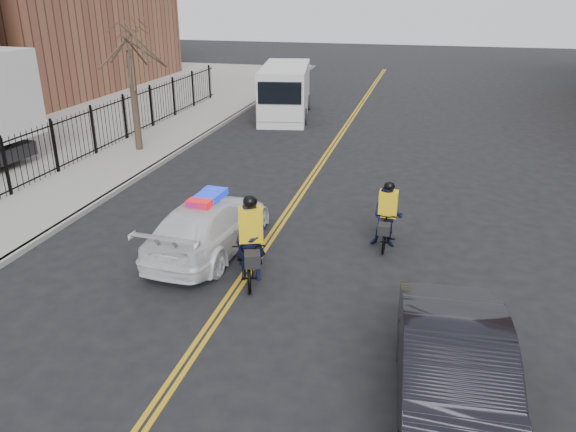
% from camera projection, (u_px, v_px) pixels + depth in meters
% --- Properties ---
extents(ground, '(120.00, 120.00, 0.00)m').
position_uv_depth(ground, '(233.00, 293.00, 12.61)').
color(ground, black).
rests_on(ground, ground).
extents(center_line_left, '(0.10, 60.00, 0.01)m').
position_uv_depth(center_line_left, '(306.00, 182.00, 19.80)').
color(center_line_left, gold).
rests_on(center_line_left, ground).
extents(center_line_right, '(0.10, 60.00, 0.01)m').
position_uv_depth(center_line_right, '(311.00, 182.00, 19.77)').
color(center_line_right, gold).
rests_on(center_line_right, ground).
extents(sidewalk, '(3.00, 60.00, 0.15)m').
position_uv_depth(sidewalk, '(117.00, 165.00, 21.46)').
color(sidewalk, gray).
rests_on(sidewalk, ground).
extents(curb, '(0.20, 60.00, 0.15)m').
position_uv_depth(curb, '(153.00, 168.00, 21.12)').
color(curb, gray).
rests_on(curb, ground).
extents(iron_fence, '(0.12, 28.00, 2.00)m').
position_uv_depth(iron_fence, '(79.00, 139.00, 21.44)').
color(iron_fence, black).
rests_on(iron_fence, ground).
extents(street_tree, '(3.20, 3.20, 4.80)m').
position_uv_depth(street_tree, '(131.00, 65.00, 21.96)').
color(street_tree, '#33271E').
rests_on(street_tree, sidewalk).
extents(police_cruiser, '(2.26, 4.88, 1.54)m').
position_uv_depth(police_cruiser, '(209.00, 225.00, 14.45)').
color(police_cruiser, white).
rests_on(police_cruiser, ground).
extents(dark_sedan, '(2.02, 4.93, 1.59)m').
position_uv_depth(dark_sedan, '(454.00, 378.00, 8.66)').
color(dark_sedan, black).
rests_on(dark_sedan, ground).
extents(cargo_van, '(3.30, 6.56, 2.63)m').
position_uv_depth(cargo_van, '(285.00, 93.00, 29.15)').
color(cargo_van, silver).
rests_on(cargo_van, ground).
extents(cyclist_near, '(1.41, 2.26, 2.09)m').
position_uv_depth(cyclist_near, '(251.00, 250.00, 12.99)').
color(cyclist_near, black).
rests_on(cyclist_near, ground).
extents(cyclist_far, '(0.82, 1.80, 1.81)m').
position_uv_depth(cyclist_far, '(387.00, 221.00, 14.67)').
color(cyclist_far, black).
rests_on(cyclist_far, ground).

